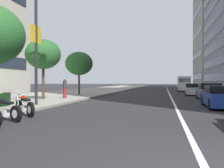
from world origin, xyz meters
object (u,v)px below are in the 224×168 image
object	(u,v)px
street_tree_near_plaza_corner	(43,54)
delivery_van_ahead	(184,83)
car_approaching_light	(209,92)
pedestrian_on_plaza	(65,88)
car_mid_block_traffic	(221,97)
car_following_behind	(193,90)
motorcycle_second_in_row	(24,106)
street_tree_by_lamp_post	(79,64)
street_lamp_with_banners	(41,27)
motorcycle_far_end_row	(4,110)

from	to	relation	value
street_tree_near_plaza_corner	delivery_van_ahead	bearing A→B (deg)	-27.85
car_approaching_light	pedestrian_on_plaza	distance (m)	12.68
delivery_van_ahead	pedestrian_on_plaza	distance (m)	25.26
car_mid_block_traffic	car_approaching_light	bearing A→B (deg)	-3.11
car_following_behind	pedestrian_on_plaza	xyz separation A→B (m)	(-10.48, 11.84, 0.37)
motorcycle_second_in_row	street_tree_by_lamp_post	size ratio (longest dim) A/B	0.37
street_lamp_with_banners	street_tree_by_lamp_post	xyz separation A→B (m)	(12.52, 2.03, -1.29)
car_approaching_light	car_following_behind	size ratio (longest dim) A/B	0.97
street_lamp_with_banners	street_tree_near_plaza_corner	xyz separation A→B (m)	(4.21, 2.09, -1.16)
motorcycle_far_end_row	car_approaching_light	xyz separation A→B (m)	(14.05, -10.22, 0.25)
car_following_behind	street_tree_by_lamp_post	xyz separation A→B (m)	(-3.97, 12.89, 2.99)
car_following_behind	delivery_van_ahead	world-z (taller)	delivery_van_ahead
delivery_van_ahead	pedestrian_on_plaza	bearing A→B (deg)	154.27
car_approaching_light	motorcycle_second_in_row	bearing A→B (deg)	141.69
car_mid_block_traffic	street_tree_by_lamp_post	bearing A→B (deg)	51.82
motorcycle_far_end_row	street_tree_by_lamp_post	distance (m)	18.21
delivery_van_ahead	street_lamp_with_banners	xyz separation A→B (m)	(-28.40, 10.69, 3.62)
car_approaching_light	pedestrian_on_plaza	bearing A→B (deg)	104.20
motorcycle_second_in_row	car_approaching_light	world-z (taller)	car_approaching_light
motorcycle_far_end_row	street_tree_near_plaza_corner	size ratio (longest dim) A/B	0.43
car_mid_block_traffic	car_approaching_light	distance (m)	6.99
car_approaching_light	car_following_behind	world-z (taller)	car_approaching_light
car_mid_block_traffic	car_following_behind	xyz separation A→B (m)	(14.52, -0.04, 0.03)
motorcycle_second_in_row	car_following_behind	bearing A→B (deg)	-76.78
motorcycle_second_in_row	street_lamp_with_banners	bearing A→B (deg)	-34.00
car_mid_block_traffic	street_lamp_with_banners	world-z (taller)	street_lamp_with_banners
car_mid_block_traffic	street_tree_near_plaza_corner	xyz separation A→B (m)	(2.24, 12.90, 3.16)
car_mid_block_traffic	street_tree_by_lamp_post	xyz separation A→B (m)	(10.55, 12.85, 3.03)
motorcycle_far_end_row	car_approaching_light	bearing A→B (deg)	-103.01
car_approaching_light	delivery_van_ahead	xyz separation A→B (m)	(19.46, 0.65, 0.64)
street_tree_near_plaza_corner	motorcycle_second_in_row	bearing A→B (deg)	-157.85
delivery_van_ahead	street_tree_by_lamp_post	distance (m)	20.48
motorcycle_second_in_row	car_approaching_light	distance (m)	16.21
motorcycle_second_in_row	delivery_van_ahead	size ratio (longest dim) A/B	0.33
pedestrian_on_plaza	street_tree_near_plaza_corner	bearing A→B (deg)	21.05
car_following_behind	street_tree_near_plaza_corner	xyz separation A→B (m)	(-12.28, 12.94, 3.12)
street_tree_by_lamp_post	car_following_behind	bearing A→B (deg)	-72.88
motorcycle_far_end_row	delivery_van_ahead	size ratio (longest dim) A/B	0.39
car_mid_block_traffic	delivery_van_ahead	bearing A→B (deg)	1.48
motorcycle_second_in_row	street_tree_near_plaza_corner	distance (m)	9.11
street_tree_near_plaza_corner	street_lamp_with_banners	bearing A→B (deg)	-153.63
motorcycle_far_end_row	street_tree_near_plaza_corner	xyz separation A→B (m)	(9.33, 3.21, 3.36)
car_approaching_light	street_lamp_with_banners	size ratio (longest dim) A/B	0.57
car_approaching_light	car_following_behind	bearing A→B (deg)	4.53
motorcycle_far_end_row	pedestrian_on_plaza	size ratio (longest dim) A/B	1.22
motorcycle_far_end_row	car_following_behind	xyz separation A→B (m)	(21.61, -9.73, 0.24)
car_following_behind	delivery_van_ahead	xyz separation A→B (m)	(11.91, 0.16, 0.66)
motorcycle_far_end_row	pedestrian_on_plaza	world-z (taller)	pedestrian_on_plaza
street_lamp_with_banners	car_mid_block_traffic	bearing A→B (deg)	-79.71
motorcycle_far_end_row	delivery_van_ahead	xyz separation A→B (m)	(33.52, -9.57, 0.90)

